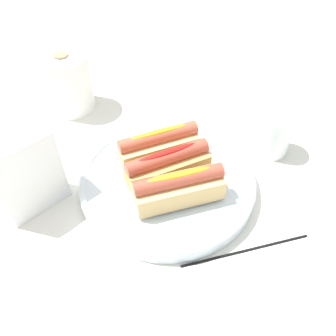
# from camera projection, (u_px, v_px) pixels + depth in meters

# --- Properties ---
(ground_plane) EXTENTS (2.40, 2.40, 0.00)m
(ground_plane) POSITION_uv_depth(u_px,v_px,m) (170.00, 190.00, 0.65)
(ground_plane) COLOR silver
(serving_bowl) EXTENTS (0.32, 0.32, 0.03)m
(serving_bowl) POSITION_uv_depth(u_px,v_px,m) (168.00, 181.00, 0.65)
(serving_bowl) COLOR silver
(serving_bowl) RESTS_ON ground_plane
(hotdog_front) EXTENTS (0.16, 0.10, 0.06)m
(hotdog_front) POSITION_uv_depth(u_px,v_px,m) (179.00, 187.00, 0.58)
(hotdog_front) COLOR #DBB270
(hotdog_front) RESTS_ON serving_bowl
(hotdog_back) EXTENTS (0.16, 0.08, 0.06)m
(hotdog_back) POSITION_uv_depth(u_px,v_px,m) (168.00, 165.00, 0.62)
(hotdog_back) COLOR tan
(hotdog_back) RESTS_ON serving_bowl
(hotdog_side) EXTENTS (0.16, 0.09, 0.06)m
(hotdog_side) POSITION_uv_depth(u_px,v_px,m) (159.00, 145.00, 0.65)
(hotdog_side) COLOR #DBB270
(hotdog_side) RESTS_ON serving_bowl
(water_glass) EXTENTS (0.07, 0.07, 0.09)m
(water_glass) POSITION_uv_depth(u_px,v_px,m) (274.00, 135.00, 0.70)
(water_glass) COLOR white
(water_glass) RESTS_ON ground_plane
(paper_towel_roll) EXTENTS (0.11, 0.11, 0.13)m
(paper_towel_roll) POSITION_uv_depth(u_px,v_px,m) (67.00, 83.00, 0.79)
(paper_towel_roll) COLOR white
(paper_towel_roll) RESTS_ON ground_plane
(napkin_box) EXTENTS (0.11, 0.06, 0.15)m
(napkin_box) POSITION_uv_depth(u_px,v_px,m) (27.00, 176.00, 0.58)
(napkin_box) COLOR white
(napkin_box) RESTS_ON ground_plane
(chopstick_near) EXTENTS (0.21, 0.09, 0.01)m
(chopstick_near) POSITION_uv_depth(u_px,v_px,m) (246.00, 250.00, 0.56)
(chopstick_near) COLOR black
(chopstick_near) RESTS_ON ground_plane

